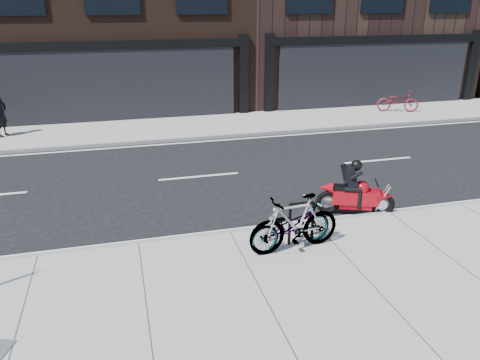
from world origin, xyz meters
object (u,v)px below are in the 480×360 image
object	(u,v)px
bike_rack	(301,219)
pedestrian	(0,113)
bicycle_front	(291,226)
bicycle_rear	(295,223)
bicycle_far	(398,101)
motorcycle	(359,193)

from	to	relation	value
bike_rack	pedestrian	distance (m)	13.27
bike_rack	bicycle_front	bearing A→B (deg)	-158.15
pedestrian	bicycle_rear	bearing A→B (deg)	-122.31
bicycle_rear	bicycle_front	bearing A→B (deg)	-164.61
bicycle_rear	bike_rack	bearing A→B (deg)	125.64
pedestrian	bicycle_front	bearing A→B (deg)	-122.21
bicycle_rear	bicycle_far	xyz separation A→B (m)	(9.26, 10.89, -0.11)
bicycle_front	pedestrian	world-z (taller)	pedestrian
bike_rack	pedestrian	xyz separation A→B (m)	(-7.77, 10.75, 0.33)
bicycle_far	bicycle_front	bearing A→B (deg)	161.50
bike_rack	bicycle_far	distance (m)	13.98
bicycle_front	bike_rack	bearing A→B (deg)	-79.45
bicycle_rear	pedestrian	world-z (taller)	pedestrian
bike_rack	motorcycle	bearing A→B (deg)	31.37
bicycle_rear	bicycle_far	bearing A→B (deg)	133.43
bike_rack	pedestrian	bearing A→B (deg)	125.83
motorcycle	bicycle_far	size ratio (longest dim) A/B	0.98
bike_rack	bicycle_far	bearing A→B (deg)	49.80
bicycle_front	bicycle_far	distance (m)	14.25
bicycle_front	bicycle_far	size ratio (longest dim) A/B	1.02
bicycle_front	bicycle_far	world-z (taller)	bicycle_front
bicycle_rear	motorcycle	bearing A→B (deg)	116.41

